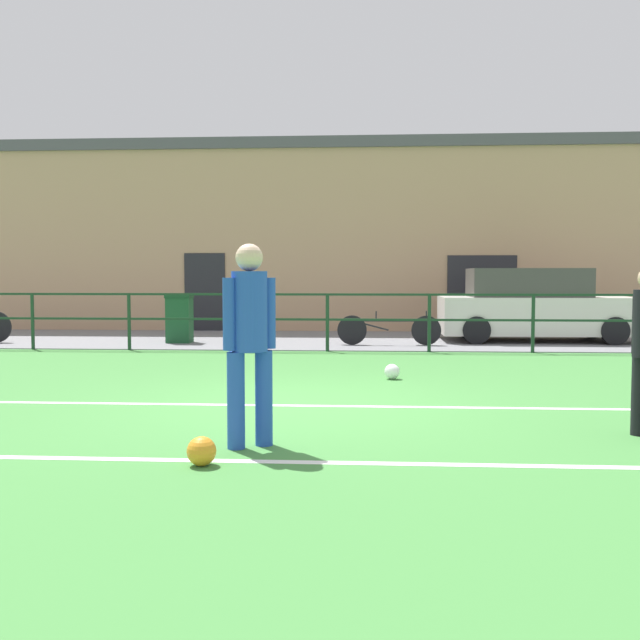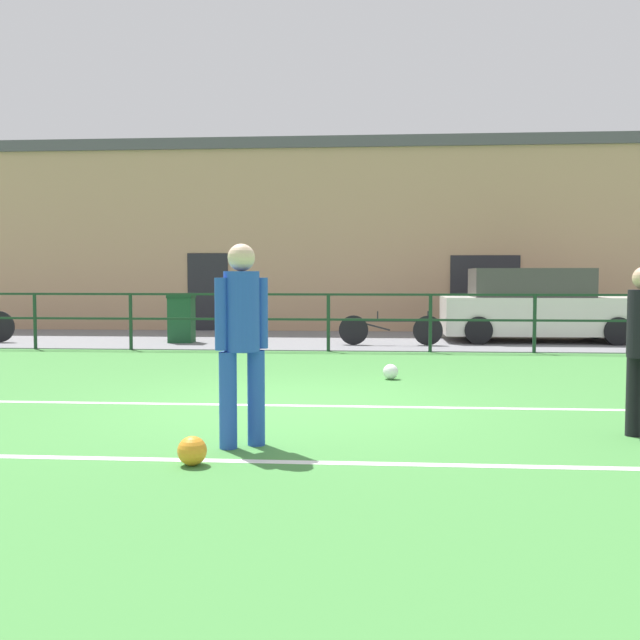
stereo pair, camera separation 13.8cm
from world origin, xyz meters
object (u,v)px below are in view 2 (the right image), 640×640
Objects in this scene: player_striker at (242,332)px; parked_car_red at (537,307)px; soccer_ball_match at (391,372)px; soccer_ball_spare at (192,451)px; trash_bin_0 at (182,318)px; bicycle_parked_1 at (390,330)px.

parked_car_red is (4.78, 10.39, -0.21)m from player_striker.
soccer_ball_match is (1.38, 4.25, -0.90)m from player_striker.
soccer_ball_spare is 12.17m from parked_car_red.
soccer_ball_match is at bearing -49.44° from trash_bin_0.
bicycle_parked_1 is (-3.30, -1.16, -0.44)m from parked_car_red.
bicycle_parked_1 reaches higher than soccer_ball_match.
parked_car_red is at bearing 61.05° from soccer_ball_match.
parked_car_red is 7.96m from trash_bin_0.
player_striker reaches higher than trash_bin_0.
player_striker is at bearing -108.04° from soccer_ball_match.
bicycle_parked_1 is at bearing -131.17° from player_striker.
soccer_ball_match is 6.94m from trash_bin_0.
soccer_ball_spare reaches higher than soccer_ball_match.
trash_bin_0 is (-7.90, -0.89, -0.24)m from parked_car_red.
player_striker is 4.55m from soccer_ball_match.
soccer_ball_match is 0.21× the size of trash_bin_0.
player_striker is 8.02× the size of soccer_ball_match.
bicycle_parked_1 is at bearing 79.90° from soccer_ball_spare.
soccer_ball_match is 5.18m from soccer_ball_spare.
parked_car_red is at bearing 65.37° from soccer_ball_spare.
bicycle_parked_1 is (0.10, 4.99, 0.24)m from soccer_ball_match.
player_striker is 1.67× the size of trash_bin_0.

